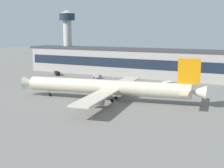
{
  "coord_description": "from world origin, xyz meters",
  "views": [
    {
      "loc": [
        49.63,
        -91.2,
        23.15
      ],
      "look_at": [
        -4.03,
        4.91,
        5.0
      ],
      "focal_mm": 51.73,
      "sensor_mm": 36.0,
      "label": 1
    }
  ],
  "objects_px": {
    "airliner": "(109,87)",
    "pushback_tractor": "(168,83)",
    "follow_me_car": "(97,76)",
    "control_tower": "(67,33)",
    "belt_loader": "(57,73)"
  },
  "relations": [
    {
      "from": "control_tower",
      "to": "belt_loader",
      "type": "distance_m",
      "value": 30.86
    },
    {
      "from": "belt_loader",
      "to": "pushback_tractor",
      "type": "bearing_deg",
      "value": -2.59
    },
    {
      "from": "follow_me_car",
      "to": "belt_loader",
      "type": "distance_m",
      "value": 24.34
    },
    {
      "from": "follow_me_car",
      "to": "control_tower",
      "type": "bearing_deg",
      "value": 148.27
    },
    {
      "from": "follow_me_car",
      "to": "pushback_tractor",
      "type": "height_order",
      "value": "follow_me_car"
    },
    {
      "from": "pushback_tractor",
      "to": "belt_loader",
      "type": "distance_m",
      "value": 62.29
    },
    {
      "from": "airliner",
      "to": "pushback_tractor",
      "type": "height_order",
      "value": "airliner"
    },
    {
      "from": "follow_me_car",
      "to": "pushback_tractor",
      "type": "distance_m",
      "value": 38.07
    },
    {
      "from": "follow_me_car",
      "to": "airliner",
      "type": "bearing_deg",
      "value": -53.85
    },
    {
      "from": "pushback_tractor",
      "to": "airliner",
      "type": "bearing_deg",
      "value": -100.48
    },
    {
      "from": "airliner",
      "to": "follow_me_car",
      "type": "height_order",
      "value": "airliner"
    },
    {
      "from": "control_tower",
      "to": "belt_loader",
      "type": "relative_size",
      "value": 5.71
    },
    {
      "from": "pushback_tractor",
      "to": "belt_loader",
      "type": "xyz_separation_m",
      "value": [
        -62.22,
        2.81,
        0.1
      ]
    },
    {
      "from": "control_tower",
      "to": "pushback_tractor",
      "type": "xyz_separation_m",
      "value": [
        70.9,
        -24.07,
        -20.73
      ]
    },
    {
      "from": "control_tower",
      "to": "pushback_tractor",
      "type": "height_order",
      "value": "control_tower"
    }
  ]
}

